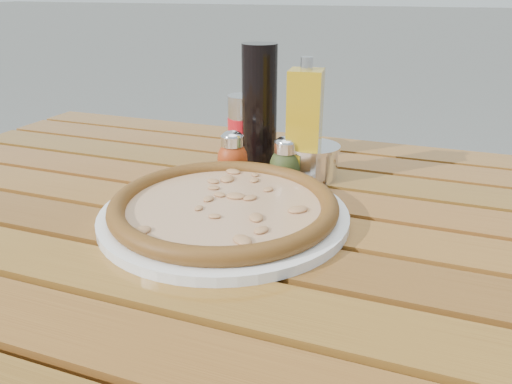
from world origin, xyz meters
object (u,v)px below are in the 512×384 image
(soda_can, at_px, (245,126))
(oregano_shaker, at_px, (286,161))
(table, at_px, (251,260))
(plate, at_px, (224,215))
(dark_bottle, at_px, (259,104))
(olive_oil_cruet, at_px, (304,126))
(pizza, at_px, (224,205))
(pepper_shaker, at_px, (232,154))
(parmesan_tin, at_px, (312,161))

(soda_can, bearing_deg, oregano_shaker, -43.71)
(table, bearing_deg, plate, -141.85)
(dark_bottle, bearing_deg, olive_oil_cruet, -33.90)
(soda_can, bearing_deg, olive_oil_cruet, -32.44)
(pizza, xyz_separation_m, pepper_shaker, (-0.06, 0.18, 0.02))
(pizza, xyz_separation_m, dark_bottle, (-0.04, 0.27, 0.09))
(pepper_shaker, distance_m, oregano_shaker, 0.10)
(pepper_shaker, relative_size, dark_bottle, 0.37)
(olive_oil_cruet, bearing_deg, plate, -107.69)
(pizza, distance_m, dark_bottle, 0.29)
(pizza, bearing_deg, dark_bottle, 99.29)
(pizza, relative_size, oregano_shaker, 4.07)
(table, relative_size, pepper_shaker, 17.07)
(soda_can, distance_m, parmesan_tin, 0.18)
(plate, bearing_deg, pizza, 123.69)
(pepper_shaker, xyz_separation_m, olive_oil_cruet, (0.12, 0.02, 0.06))
(pizza, bearing_deg, olive_oil_cruet, 72.31)
(oregano_shaker, height_order, parmesan_tin, oregano_shaker)
(pepper_shaker, bearing_deg, dark_bottle, 79.51)
(pizza, bearing_deg, plate, -56.31)
(dark_bottle, xyz_separation_m, soda_can, (-0.04, 0.02, -0.05))
(pepper_shaker, distance_m, dark_bottle, 0.12)
(dark_bottle, distance_m, soda_can, 0.07)
(table, relative_size, parmesan_tin, 12.29)
(plate, bearing_deg, dark_bottle, 99.29)
(plate, xyz_separation_m, olive_oil_cruet, (0.06, 0.20, 0.09))
(pepper_shaker, bearing_deg, olive_oil_cruet, 9.47)
(pepper_shaker, xyz_separation_m, parmesan_tin, (0.14, 0.04, -0.01))
(oregano_shaker, relative_size, olive_oil_cruet, 0.39)
(table, bearing_deg, olive_oil_cruet, 79.90)
(parmesan_tin, bearing_deg, pizza, -109.42)
(plate, relative_size, olive_oil_cruet, 1.71)
(oregano_shaker, bearing_deg, pizza, -102.26)
(table, height_order, parmesan_tin, parmesan_tin)
(olive_oil_cruet, relative_size, parmesan_tin, 1.84)
(soda_can, height_order, parmesan_tin, soda_can)
(dark_bottle, bearing_deg, table, -72.62)
(table, height_order, soda_can, soda_can)
(olive_oil_cruet, xyz_separation_m, parmesan_tin, (0.01, 0.02, -0.07))
(table, height_order, oregano_shaker, oregano_shaker)
(table, distance_m, soda_can, 0.32)
(dark_bottle, xyz_separation_m, olive_oil_cruet, (0.11, -0.07, -0.01))
(olive_oil_cruet, bearing_deg, table, -100.10)
(plate, height_order, parmesan_tin, parmesan_tin)
(pepper_shaker, distance_m, olive_oil_cruet, 0.14)
(soda_can, bearing_deg, dark_bottle, -28.12)
(plate, distance_m, pepper_shaker, 0.19)
(plate, relative_size, pepper_shaker, 4.39)
(soda_can, bearing_deg, table, -66.53)
(plate, relative_size, parmesan_tin, 3.16)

